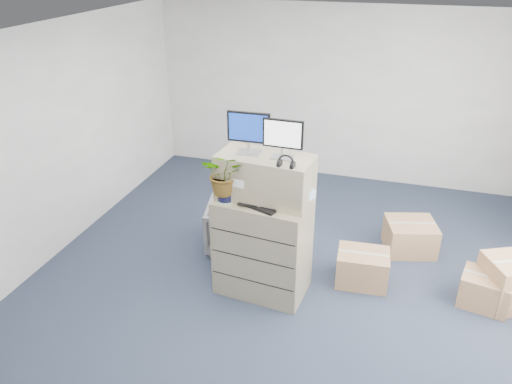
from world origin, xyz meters
TOP-DOWN VIEW (x-y plane):
  - ground at (0.00, 0.00)m, footprint 7.00×7.00m
  - wall_back at (0.00, 3.51)m, footprint 6.00×0.02m
  - filing_cabinet_lower at (-0.26, 0.09)m, footprint 1.04×0.70m
  - filing_cabinet_upper at (-0.26, 0.15)m, footprint 1.03×0.59m
  - monitor_left at (-0.44, 0.16)m, footprint 0.45×0.18m
  - monitor_right at (-0.07, 0.13)m, footprint 0.41×0.16m
  - headphones at (0.01, -0.07)m, footprint 0.17×0.03m
  - keyboard at (-0.28, -0.04)m, footprint 0.51×0.35m
  - mouse at (0.01, 0.00)m, footprint 0.12×0.08m
  - water_bottle at (-0.22, 0.10)m, footprint 0.09×0.09m
  - phone_dock at (-0.30, 0.12)m, footprint 0.07×0.06m
  - external_drive at (0.12, 0.20)m, footprint 0.23×0.18m
  - tissue_box at (0.14, 0.19)m, footprint 0.28×0.21m
  - potted_plant at (-0.64, -0.03)m, footprint 0.43×0.48m
  - office_chair at (-0.85, 0.83)m, footprint 0.80×0.77m
  - cardboard_boxes at (1.83, 0.82)m, footprint 2.46×1.50m

SIDE VIEW (x-z plane):
  - ground at x=0.00m, z-range 0.00..0.00m
  - cardboard_boxes at x=1.83m, z-range -0.05..0.51m
  - office_chair at x=-0.85m, z-range 0.00..0.71m
  - filing_cabinet_lower at x=-0.26m, z-range 0.00..1.15m
  - keyboard at x=-0.28m, z-range 1.15..1.17m
  - mouse at x=0.01m, z-range 1.15..1.18m
  - external_drive at x=0.12m, z-range 1.15..1.21m
  - phone_dock at x=-0.30m, z-range 1.12..1.28m
  - tissue_box at x=0.14m, z-range 1.21..1.31m
  - water_bottle at x=-0.22m, z-range 1.15..1.45m
  - filing_cabinet_upper at x=-0.26m, z-range 1.15..1.64m
  - wall_back at x=0.00m, z-range 0.00..2.80m
  - potted_plant at x=-0.64m, z-range 1.18..1.63m
  - headphones at x=0.01m, z-range 1.60..1.77m
  - monitor_right at x=-0.07m, z-range 1.66..2.07m
  - monitor_left at x=-0.44m, z-range 1.67..2.11m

